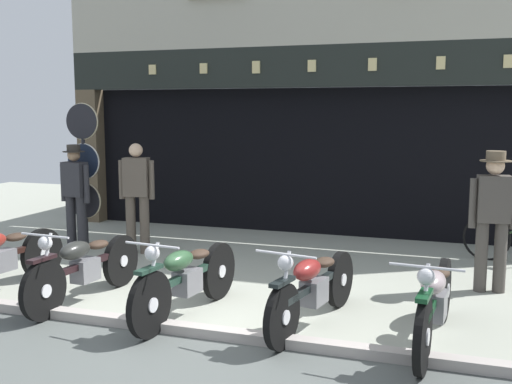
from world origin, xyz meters
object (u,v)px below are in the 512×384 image
(motorcycle_center_left, at_px, (84,266))
(salesman_left, at_px, (75,191))
(advert_board_near, at_px, (436,146))
(motorcycle_center_right, at_px, (313,287))
(motorcycle_center, at_px, (186,278))
(motorcycle_left, at_px, (0,257))
(shopkeeper_center, at_px, (137,193))
(salesman_right, at_px, (493,214))
(motorcycle_right, at_px, (435,301))
(tyre_sign_pole, at_px, (84,163))

(motorcycle_center_left, xyz_separation_m, salesman_left, (-1.75, 2.36, 0.50))
(advert_board_near, bearing_deg, motorcycle_center_right, -101.66)
(motorcycle_center, distance_m, advert_board_near, 5.51)
(motorcycle_center_left, bearing_deg, motorcycle_center, -179.50)
(motorcycle_left, distance_m, shopkeeper_center, 2.44)
(salesman_left, distance_m, advert_board_near, 5.97)
(salesman_right, relative_size, advert_board_near, 1.61)
(motorcycle_center_right, height_order, salesman_right, salesman_right)
(motorcycle_right, xyz_separation_m, salesman_left, (-5.64, 2.42, 0.49))
(motorcycle_left, xyz_separation_m, salesman_left, (-0.53, 2.32, 0.49))
(motorcycle_right, bearing_deg, motorcycle_center, 5.57)
(advert_board_near, bearing_deg, motorcycle_right, -87.30)
(motorcycle_center_right, xyz_separation_m, salesman_right, (1.77, 1.87, 0.55))
(tyre_sign_pole, bearing_deg, advert_board_near, 21.69)
(salesman_left, bearing_deg, motorcycle_center_left, 132.90)
(motorcycle_left, xyz_separation_m, advert_board_near, (4.89, 4.74, 1.18))
(motorcycle_center, xyz_separation_m, tyre_sign_pole, (-3.09, 2.70, 0.92))
(motorcycle_center, height_order, shopkeeper_center, shopkeeper_center)
(motorcycle_right, height_order, shopkeeper_center, shopkeeper_center)
(salesman_left, bearing_deg, motorcycle_left, 109.08)
(motorcycle_center_right, bearing_deg, motorcycle_center, 16.90)
(tyre_sign_pole, bearing_deg, motorcycle_left, -78.36)
(shopkeeper_center, height_order, advert_board_near, advert_board_near)
(advert_board_near, bearing_deg, tyre_sign_pole, -158.31)
(motorcycle_center_right, relative_size, tyre_sign_pole, 0.88)
(motorcycle_left, xyz_separation_m, salesman_right, (5.69, 1.90, 0.54))
(motorcycle_left, relative_size, motorcycle_right, 0.93)
(shopkeeper_center, bearing_deg, motorcycle_left, 63.85)
(motorcycle_left, xyz_separation_m, motorcycle_center_right, (3.91, 0.03, -0.01))
(motorcycle_center, xyz_separation_m, advert_board_near, (2.33, 4.85, 1.18))
(salesman_right, distance_m, tyre_sign_pole, 6.27)
(motorcycle_center_left, bearing_deg, motorcycle_left, 2.41)
(motorcycle_center_right, xyz_separation_m, tyre_sign_pole, (-4.45, 2.55, 0.94))
(motorcycle_center_left, xyz_separation_m, advert_board_near, (3.66, 4.77, 1.19))
(salesman_left, xyz_separation_m, salesman_right, (6.22, -0.42, 0.05))
(motorcycle_right, bearing_deg, salesman_right, -100.87)
(motorcycle_left, relative_size, tyre_sign_pole, 0.84)
(motorcycle_center_left, xyz_separation_m, salesman_right, (4.46, 1.94, 0.54))
(shopkeeper_center, bearing_deg, motorcycle_right, 140.15)
(shopkeeper_center, bearing_deg, advert_board_near, -162.34)
(motorcycle_center_left, relative_size, motorcycle_right, 0.97)
(motorcycle_center, distance_m, tyre_sign_pole, 4.21)
(salesman_left, xyz_separation_m, advert_board_near, (5.41, 2.42, 0.69))
(shopkeeper_center, distance_m, advert_board_near, 4.98)
(motorcycle_left, distance_m, advert_board_near, 6.91)
(shopkeeper_center, bearing_deg, salesman_left, -12.23)
(motorcycle_left, bearing_deg, advert_board_near, -127.48)
(motorcycle_center, height_order, motorcycle_right, same)
(motorcycle_left, distance_m, motorcycle_center, 2.56)
(motorcycle_center, xyz_separation_m, motorcycle_center_right, (1.35, 0.14, -0.01))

